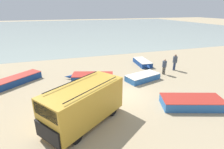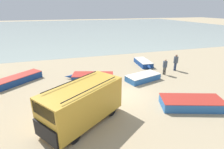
{
  "view_description": "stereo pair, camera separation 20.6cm",
  "coord_description": "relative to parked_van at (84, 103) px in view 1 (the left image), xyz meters",
  "views": [
    {
      "loc": [
        -4.47,
        -11.75,
        6.44
      ],
      "look_at": [
        -0.11,
        1.83,
        1.0
      ],
      "focal_mm": 28.0,
      "sensor_mm": 36.0,
      "label": 1
    },
    {
      "loc": [
        -4.27,
        -11.81,
        6.44
      ],
      "look_at": [
        -0.11,
        1.83,
        1.0
      ],
      "focal_mm": 28.0,
      "sensor_mm": 36.0,
      "label": 2
    }
  ],
  "objects": [
    {
      "name": "fishing_rowboat_2",
      "position": [
        6.46,
        4.9,
        -1.0
      ],
      "size": [
        4.08,
        2.32,
        0.57
      ],
      "rotation": [
        0.0,
        0.0,
        0.27
      ],
      "color": "#2D66AD",
      "rests_on": "ground_plane"
    },
    {
      "name": "parked_van",
      "position": [
        0.0,
        0.0,
        0.0
      ],
      "size": [
        5.27,
        4.56,
        2.49
      ],
      "rotation": [
        0.0,
        0.0,
        3.76
      ],
      "color": "gold",
      "rests_on": "ground_plane"
    },
    {
      "name": "sea_water",
      "position": [
        3.32,
        54.82,
        -1.29
      ],
      "size": [
        120.0,
        80.0,
        0.01
      ],
      "primitive_type": "cube",
      "color": "#99A89E",
      "rests_on": "ground_plane"
    },
    {
      "name": "fishing_rowboat_1",
      "position": [
        -5.0,
        7.61,
        -0.97
      ],
      "size": [
        4.46,
        3.98,
        0.63
      ],
      "rotation": [
        0.0,
        0.0,
        3.84
      ],
      "color": "navy",
      "rests_on": "ground_plane"
    },
    {
      "name": "fishing_rowboat_3",
      "position": [
        1.77,
        6.63,
        -1.04
      ],
      "size": [
        4.79,
        2.68,
        0.49
      ],
      "rotation": [
        0.0,
        0.0,
        2.84
      ],
      "color": "navy",
      "rests_on": "ground_plane"
    },
    {
      "name": "fishing_rowboat_4",
      "position": [
        8.54,
        9.11,
        -1.0
      ],
      "size": [
        1.56,
        3.87,
        0.58
      ],
      "rotation": [
        0.0,
        0.0,
        4.63
      ],
      "color": "navy",
      "rests_on": "ground_plane"
    },
    {
      "name": "fishing_rowboat_0",
      "position": [
        7.51,
        -0.57,
        -0.97
      ],
      "size": [
        5.09,
        2.89,
        0.65
      ],
      "rotation": [
        0.0,
        0.0,
        5.96
      ],
      "color": "#2D66AD",
      "rests_on": "ground_plane"
    },
    {
      "name": "fisherman_0",
      "position": [
        10.98,
        6.38,
        -0.23
      ],
      "size": [
        0.47,
        0.47,
        1.78
      ],
      "rotation": [
        0.0,
        0.0,
        1.88
      ],
      "color": "navy",
      "rests_on": "ground_plane"
    },
    {
      "name": "fisherman_1",
      "position": [
        9.14,
        5.59,
        -0.31
      ],
      "size": [
        0.43,
        0.43,
        1.64
      ],
      "rotation": [
        0.0,
        0.0,
        0.63
      ],
      "color": "#5B564C",
      "rests_on": "ground_plane"
    },
    {
      "name": "ground_plane",
      "position": [
        3.32,
        2.82,
        -1.29
      ],
      "size": [
        200.0,
        200.0,
        0.0
      ],
      "primitive_type": "plane",
      "color": "tan"
    }
  ]
}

